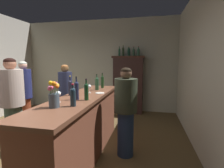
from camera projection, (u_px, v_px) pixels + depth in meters
name	position (u px, v px, depth m)	size (l,w,h in m)	color
floor	(41.00, 160.00, 2.77)	(8.35, 8.35, 0.00)	brown
wall_back	(99.00, 65.00, 5.75)	(5.18, 0.12, 2.97)	#B4B5A1
bar_counter	(82.00, 127.00, 2.78)	(0.64, 2.63, 1.04)	brown
display_cabinet	(128.00, 84.00, 5.32)	(0.99, 0.40, 1.78)	#301D1A
wine_bottle_merlot	(70.00, 87.00, 2.80)	(0.07, 0.07, 0.33)	#202336
wine_bottle_chardonnay	(73.00, 96.00, 2.11)	(0.07, 0.07, 0.29)	#1C2E3A
wine_bottle_riesling	(86.00, 91.00, 2.45)	(0.06, 0.06, 0.31)	#13361A
wine_bottle_pinot	(97.00, 83.00, 3.36)	(0.07, 0.07, 0.31)	#254A2F
wine_bottle_syrah	(102.00, 81.00, 3.63)	(0.06, 0.06, 0.32)	#1C3E1C
wine_bottle_malbec	(76.00, 90.00, 2.48)	(0.06, 0.06, 0.34)	#1C223E
wine_glass_front	(89.00, 87.00, 3.06)	(0.07, 0.07, 0.15)	white
wine_glass_mid	(58.00, 94.00, 2.32)	(0.08, 0.08, 0.15)	white
flower_arrangement	(54.00, 96.00, 2.05)	(0.14, 0.16, 0.33)	#415362
cheese_plate	(100.00, 93.00, 3.00)	(0.16, 0.16, 0.01)	white
display_bottle_left	(119.00, 52.00, 5.26)	(0.06, 0.06, 0.29)	#215132
display_bottle_midleft	(123.00, 51.00, 5.23)	(0.06, 0.06, 0.34)	#1E311A
display_bottle_center	(129.00, 52.00, 5.19)	(0.08, 0.08, 0.29)	#133625
display_bottle_midright	(134.00, 52.00, 5.16)	(0.07, 0.07, 0.28)	#2B4A34
display_bottle_right	(138.00, 52.00, 5.13)	(0.08, 0.08, 0.29)	#244533
patron_redhead	(66.00, 94.00, 4.02)	(0.32, 0.32, 1.53)	#AEA68D
patron_by_cabinet	(13.00, 103.00, 2.88)	(0.38, 0.38, 1.66)	#4A6452
patron_in_navy	(25.00, 94.00, 3.72)	(0.31, 0.31, 1.61)	maroon
bartender	(126.00, 109.00, 2.83)	(0.38, 0.38, 1.50)	navy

